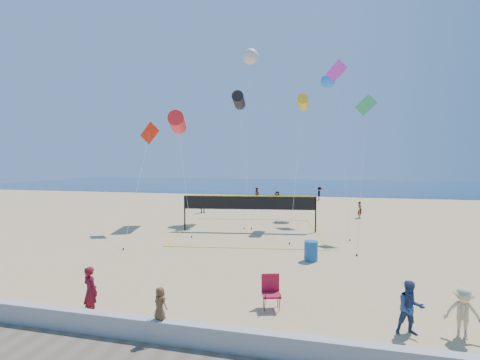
% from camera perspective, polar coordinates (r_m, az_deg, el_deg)
% --- Properties ---
extents(ground, '(120.00, 120.00, 0.00)m').
position_cam_1_polar(ground, '(12.54, -7.60, -19.87)').
color(ground, tan).
rests_on(ground, ground).
extents(ocean, '(140.00, 50.00, 0.03)m').
position_cam_1_polar(ocean, '(73.10, 9.62, -0.85)').
color(ocean, '#10264D').
rests_on(ocean, ground).
extents(seawall, '(32.00, 0.30, 0.60)m').
position_cam_1_polar(seawall, '(9.93, -14.26, -24.49)').
color(seawall, '#B0B0AC').
rests_on(seawall, ground).
extents(woman, '(0.69, 0.57, 1.61)m').
position_cam_1_polar(woman, '(11.75, -25.05, -17.52)').
color(woman, maroon).
rests_on(woman, ground).
extents(toddler, '(0.50, 0.41, 0.89)m').
position_cam_1_polar(toddler, '(9.64, -14.02, -20.47)').
color(toddler, brown).
rests_on(toddler, seawall).
extents(bystander_a, '(0.80, 0.65, 1.54)m').
position_cam_1_polar(bystander_a, '(10.90, 28.03, -19.45)').
color(bystander_a, navy).
rests_on(bystander_a, ground).
extents(bystander_b, '(1.02, 0.73, 1.43)m').
position_cam_1_polar(bystander_b, '(11.46, 34.89, -18.81)').
color(bystander_b, '#C5B583').
rests_on(bystander_b, ground).
extents(far_person_0, '(1.13, 0.88, 1.79)m').
position_cam_1_polar(far_person_0, '(31.77, -6.70, -4.21)').
color(far_person_0, gray).
rests_on(far_person_0, ground).
extents(far_person_1, '(1.76, 1.15, 1.82)m').
position_cam_1_polar(far_person_1, '(35.19, 6.60, -3.48)').
color(far_person_1, gray).
rests_on(far_person_1, ground).
extents(far_person_2, '(0.50, 0.62, 1.48)m').
position_cam_1_polar(far_person_2, '(30.40, 20.52, -4.99)').
color(far_person_2, gray).
rests_on(far_person_2, ground).
extents(far_person_3, '(0.99, 0.89, 1.69)m').
position_cam_1_polar(far_person_3, '(41.63, 3.04, -2.55)').
color(far_person_3, gray).
rests_on(far_person_3, ground).
extents(far_person_4, '(0.66, 1.13, 1.73)m').
position_cam_1_polar(far_person_4, '(43.54, 13.96, -2.37)').
color(far_person_4, gray).
rests_on(far_person_4, ground).
extents(camp_chair, '(0.72, 0.85, 1.24)m').
position_cam_1_polar(camp_chair, '(11.42, 5.51, -18.78)').
color(camp_chair, maroon).
rests_on(camp_chair, ground).
extents(trash_barrel, '(0.75, 0.75, 0.99)m').
position_cam_1_polar(trash_barrel, '(16.75, 12.50, -12.21)').
color(trash_barrel, '#175597').
rests_on(trash_barrel, ground).
extents(volleyball_net, '(10.80, 10.67, 2.57)m').
position_cam_1_polar(volleyball_net, '(23.00, 1.62, -4.75)').
color(volleyball_net, black).
rests_on(volleyball_net, ground).
extents(kite_0, '(4.21, 6.61, 8.99)m').
position_cam_1_polar(kite_0, '(26.93, -11.06, 9.99)').
color(kite_0, red).
rests_on(kite_0, ground).
extents(kite_1, '(2.64, 5.60, 10.95)m').
position_cam_1_polar(kite_1, '(28.53, -0.21, 13.97)').
color(kite_1, black).
rests_on(kite_1, ground).
extents(kite_2, '(0.96, 7.69, 10.17)m').
position_cam_1_polar(kite_2, '(26.33, 11.14, 13.35)').
color(kite_2, gold).
rests_on(kite_2, ground).
extents(kite_3, '(2.18, 5.78, 7.91)m').
position_cam_1_polar(kite_3, '(24.21, -15.92, 7.26)').
color(kite_3, red).
rests_on(kite_3, ground).
extents(kite_4, '(1.89, 5.69, 9.49)m').
position_cam_1_polar(kite_4, '(23.12, 21.41, 10.92)').
color(kite_4, '#34A966').
rests_on(kite_4, ground).
extents(kite_5, '(1.85, 8.89, 13.86)m').
position_cam_1_polar(kite_5, '(30.02, 16.89, 17.01)').
color(kite_5, '#EA37D6').
rests_on(kite_5, ground).
extents(kite_6, '(1.72, 7.16, 15.30)m').
position_cam_1_polar(kite_6, '(31.30, 1.87, 21.08)').
color(kite_6, silver).
rests_on(kite_6, ground).
extents(kite_7, '(5.00, 6.39, 13.32)m').
position_cam_1_polar(kite_7, '(32.81, 15.33, 16.60)').
color(kite_7, '#2783E7').
rests_on(kite_7, ground).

